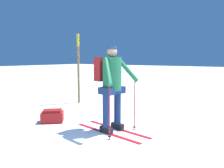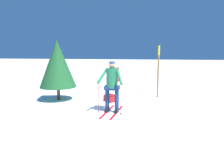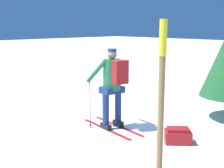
{
  "view_description": "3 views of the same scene",
  "coord_description": "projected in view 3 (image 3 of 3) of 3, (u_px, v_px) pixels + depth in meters",
  "views": [
    {
      "loc": [
        -2.97,
        -2.02,
        1.56
      ],
      "look_at": [
        0.74,
        0.6,
        1.02
      ],
      "focal_mm": 35.0,
      "sensor_mm": 36.0,
      "label": 1
    },
    {
      "loc": [
        1.74,
        -6.91,
        2.24
      ],
      "look_at": [
        0.74,
        0.6,
        1.02
      ],
      "focal_mm": 35.0,
      "sensor_mm": 36.0,
      "label": 2
    },
    {
      "loc": [
        5.51,
        5.49,
        2.32
      ],
      "look_at": [
        0.74,
        0.6,
        1.02
      ],
      "focal_mm": 50.0,
      "sensor_mm": 36.0,
      "label": 3
    }
  ],
  "objects": [
    {
      "name": "ground_plane",
      "position": [
        116.0,
        116.0,
        8.07
      ],
      "size": [
        80.0,
        80.0,
        0.0
      ],
      "primitive_type": "plane",
      "color": "white"
    },
    {
      "name": "skier",
      "position": [
        113.0,
        82.0,
        6.92
      ],
      "size": [
        0.95,
        1.81,
        1.81
      ],
      "color": "red",
      "rests_on": "ground_plane"
    },
    {
      "name": "dropped_backpack",
      "position": [
        178.0,
        136.0,
        6.21
      ],
      "size": [
        0.61,
        0.62,
        0.31
      ],
      "color": "maroon",
      "rests_on": "ground_plane"
    },
    {
      "name": "trail_marker",
      "position": [
        161.0,
        104.0,
        3.77
      ],
      "size": [
        0.09,
        0.09,
        2.39
      ],
      "color": "olive",
      "rests_on": "ground_plane"
    }
  ]
}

